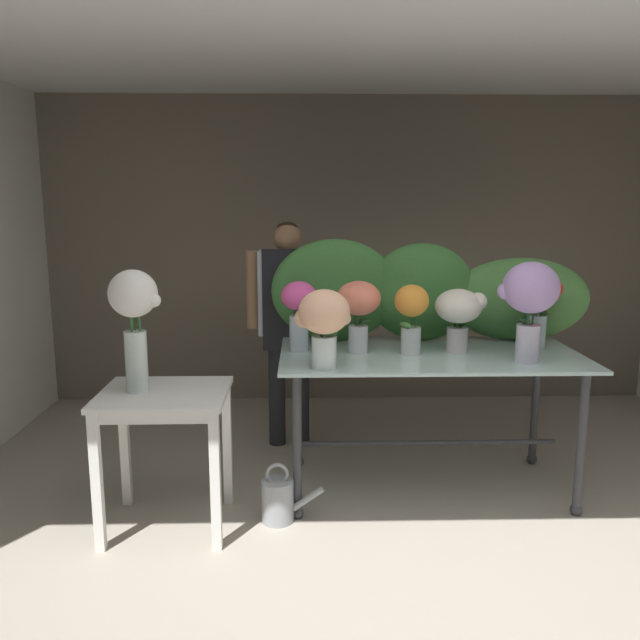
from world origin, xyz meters
TOP-DOWN VIEW (x-y plane):
  - ground_plane at (0.00, 1.81)m, footprint 7.96×7.96m
  - wall_back at (0.00, 3.62)m, footprint 5.41×0.12m
  - ceiling_slab at (0.00, 1.81)m, footprint 5.53×3.74m
  - display_table_glass at (0.34, 1.67)m, footprint 1.80×0.93m
  - side_table_white at (-1.17, 1.25)m, footprint 0.68×0.60m
  - florist at (-0.53, 2.44)m, footprint 0.59×0.24m
  - foliage_backdrop at (0.38, 2.02)m, footprint 2.07×0.28m
  - vase_ivory_carnations at (0.51, 1.70)m, footprint 0.30×0.28m
  - vase_peach_anemones at (-0.31, 1.32)m, footprint 0.31×0.28m
  - vase_coral_stock at (-0.09, 1.69)m, footprint 0.26×0.26m
  - vase_fuchsia_roses at (-0.45, 1.74)m, footprint 0.21×0.21m
  - vase_lilac_ranunculus at (0.84, 1.44)m, footprint 0.34×0.31m
  - vase_scarlet_dahlias at (1.03, 1.80)m, footprint 0.29×0.25m
  - vase_sunset_snapdragons at (0.21, 1.65)m, footprint 0.20×0.20m
  - vase_white_roses_tall at (-1.30, 1.25)m, footprint 0.28×0.25m
  - watering_can at (-0.57, 1.27)m, footprint 0.35×0.18m

SIDE VIEW (x-z plane):
  - ground_plane at x=0.00m, z-range 0.00..0.00m
  - watering_can at x=-0.57m, z-range -0.05..0.30m
  - side_table_white at x=-1.17m, z-range 0.28..1.05m
  - display_table_glass at x=0.34m, z-range 0.30..1.17m
  - florist at x=-0.53m, z-range 0.19..1.81m
  - vase_ivory_carnations at x=0.51m, z-range 0.93..1.31m
  - vase_sunset_snapdragons at x=0.21m, z-range 0.91..1.33m
  - vase_fuchsia_roses at x=-0.45m, z-range 0.92..1.34m
  - vase_peach_anemones at x=-0.31m, z-range 0.92..1.36m
  - vase_coral_stock at x=-0.09m, z-range 0.94..1.37m
  - foliage_backdrop at x=0.38m, z-range 0.85..1.51m
  - vase_scarlet_dahlias at x=1.03m, z-range 0.95..1.41m
  - vase_white_roses_tall at x=-1.30m, z-range 0.86..1.52m
  - vase_lilac_ranunculus at x=0.84m, z-range 0.96..1.53m
  - wall_back at x=0.00m, z-range 0.00..2.65m
  - ceiling_slab at x=0.00m, z-range 2.65..2.77m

